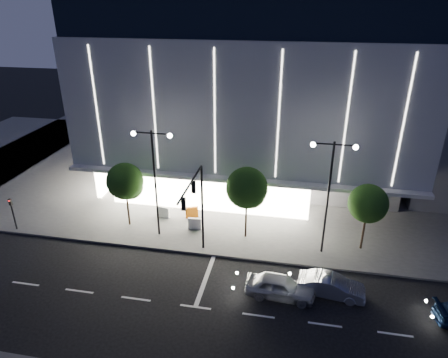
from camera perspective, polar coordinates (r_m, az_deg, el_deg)
ground at (r=28.13m, az=-7.38°, el=-15.13°), size 160.00×160.00×0.00m
sidewalk_museum at (r=47.89m, az=7.11°, el=2.60°), size 70.00×40.00×0.15m
museum at (r=43.77m, az=4.86°, el=13.20°), size 30.00×25.80×18.00m
traffic_mast at (r=27.74m, az=-3.90°, el=-3.07°), size 0.33×5.89×7.07m
street_lamp_west at (r=30.78m, az=-9.94°, el=1.42°), size 3.16×0.36×9.00m
street_lamp_east at (r=29.07m, az=14.87°, el=-0.50°), size 3.16×0.36×9.00m
ped_signal_far at (r=37.13m, az=-27.99°, el=-4.03°), size 0.22×0.24×3.00m
tree_left at (r=33.51m, az=-13.89°, el=-0.57°), size 3.02×3.02×5.72m
tree_mid at (r=30.76m, az=3.32°, el=-1.57°), size 3.25×3.25×6.15m
tree_right at (r=31.28m, az=19.89°, el=-3.58°), size 2.91×2.91×5.51m
car_lead at (r=27.03m, az=8.02°, el=-14.97°), size 4.64×2.08×1.55m
car_second at (r=27.82m, az=15.07°, el=-14.55°), size 4.45×1.98×1.42m
barrier_b at (r=35.58m, az=-8.63°, el=-4.67°), size 1.12×0.41×1.00m
barrier_c at (r=35.23m, az=-4.61°, el=-4.76°), size 1.11×0.65×1.00m
barrier_d at (r=33.55m, az=-4.19°, el=-6.36°), size 1.11×0.31×1.00m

